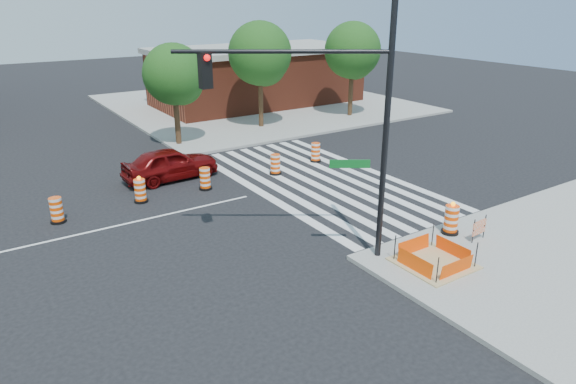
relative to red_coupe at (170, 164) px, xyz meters
name	(u,v)px	position (x,y,z in m)	size (l,w,h in m)	color
ground	(82,234)	(-5.09, -4.07, -0.78)	(120.00, 120.00, 0.00)	black
sidewalk_ne	(258,103)	(12.91, 13.93, -0.70)	(22.00, 22.00, 0.15)	gray
crosswalk_east	(318,180)	(5.86, -4.07, -0.77)	(6.75, 13.50, 0.01)	silver
lane_centerline	(82,234)	(-5.09, -4.07, -0.77)	(14.00, 0.12, 0.01)	silver
excavation_pit	(434,262)	(3.91, -13.07, -0.56)	(2.20, 2.20, 0.90)	tan
brick_storefront	(257,76)	(12.91, 13.93, 1.54)	(16.50, 8.50, 4.60)	maroon
red_coupe	(170,164)	(0.00, 0.00, 0.00)	(1.84, 4.58, 1.56)	#600808
signal_pole_se	(329,104)	(1.31, -10.61, 4.48)	(5.51, 3.69, 8.59)	black
pit_drum	(451,220)	(6.20, -11.78, -0.11)	(0.63, 0.63, 1.25)	black
barricade	(479,227)	(6.58, -12.72, -0.14)	(0.76, 0.09, 0.90)	#FF4A05
tree_north_c	(174,78)	(2.65, 5.51, 3.21)	(3.55, 3.50, 5.95)	#382314
tree_north_d	(260,57)	(8.98, 6.61, 3.89)	(4.09, 4.09, 6.96)	#382314
tree_north_e	(353,54)	(16.22, 6.01, 3.77)	(3.99, 3.99, 6.78)	#382314
median_drum_3	(57,211)	(-5.63, -2.46, -0.30)	(0.60, 0.60, 1.02)	black
median_drum_4	(140,191)	(-2.20, -2.13, -0.29)	(0.60, 0.60, 1.18)	black
median_drum_5	(205,179)	(0.79, -2.21, -0.30)	(0.60, 0.60, 1.02)	black
median_drum_6	(275,165)	(4.61, -2.18, -0.30)	(0.60, 0.60, 1.02)	black
median_drum_7	(316,153)	(7.55, -1.55, -0.30)	(0.60, 0.60, 1.02)	black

